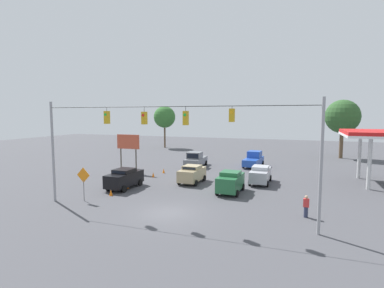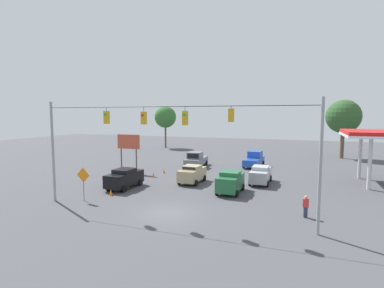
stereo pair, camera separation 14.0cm
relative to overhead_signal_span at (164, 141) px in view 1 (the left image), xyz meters
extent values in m
plane|color=#47474C|center=(-0.04, -0.54, -5.36)|extent=(140.00, 140.00, 0.00)
cylinder|color=#939399|center=(-10.25, 0.00, -1.22)|extent=(0.20, 0.20, 8.27)
cylinder|color=#939399|center=(10.17, 0.00, -1.22)|extent=(0.20, 0.20, 8.27)
cylinder|color=black|center=(-0.04, 0.00, 2.43)|extent=(20.42, 0.04, 0.04)
cube|color=gold|center=(-4.84, 0.00, 1.84)|extent=(0.32, 0.36, 0.86)
cylinder|color=black|center=(-4.84, 0.00, 2.35)|extent=(0.03, 0.03, 0.16)
cylinder|color=orange|center=(-4.84, 0.19, 2.03)|extent=(0.20, 0.02, 0.20)
cube|color=gold|center=(-1.64, 0.00, 1.64)|extent=(0.32, 0.36, 0.97)
cylinder|color=black|center=(-1.64, 0.00, 2.28)|extent=(0.03, 0.03, 0.31)
cylinder|color=green|center=(-1.64, 0.19, 1.86)|extent=(0.20, 0.02, 0.20)
cube|color=gold|center=(1.56, 0.00, 1.63)|extent=(0.32, 0.36, 0.91)
cylinder|color=black|center=(1.56, 0.00, 2.26)|extent=(0.03, 0.03, 0.35)
cylinder|color=red|center=(1.56, 0.19, 1.83)|extent=(0.20, 0.02, 0.20)
cube|color=gold|center=(4.76, 0.00, 1.66)|extent=(0.32, 0.36, 0.96)
cylinder|color=black|center=(4.76, 0.00, 2.29)|extent=(0.03, 0.03, 0.29)
cylinder|color=green|center=(4.76, 0.19, 1.88)|extent=(0.20, 0.02, 0.20)
cube|color=tan|center=(1.68, -10.27, -4.44)|extent=(1.97, 3.96, 1.19)
cube|color=tan|center=(1.68, -10.27, -3.67)|extent=(1.75, 1.77, 0.36)
cube|color=black|center=(1.70, -9.41, -3.67)|extent=(1.47, 0.07, 0.25)
cylinder|color=black|center=(2.64, -9.04, -5.04)|extent=(0.24, 0.65, 0.64)
cylinder|color=black|center=(0.80, -8.98, -5.04)|extent=(0.24, 0.65, 0.64)
cylinder|color=black|center=(2.55, -11.57, -5.04)|extent=(0.24, 0.65, 0.64)
cylinder|color=black|center=(0.72, -11.51, -5.04)|extent=(0.24, 0.65, 0.64)
cube|color=#A8AAB2|center=(-5.17, -12.57, -4.46)|extent=(1.78, 4.46, 1.16)
cube|color=#A8AAB2|center=(-5.17, -12.57, -3.70)|extent=(1.63, 1.97, 0.36)
cube|color=black|center=(-5.17, -13.56, -3.70)|extent=(1.41, 0.03, 0.25)
cylinder|color=black|center=(-6.05, -14.01, -5.04)|extent=(0.22, 0.64, 0.64)
cylinder|color=black|center=(-4.29, -14.02, -5.04)|extent=(0.22, 0.64, 0.64)
cylinder|color=black|center=(-6.04, -11.12, -5.04)|extent=(0.22, 0.64, 0.64)
cylinder|color=black|center=(-4.28, -11.13, -5.04)|extent=(0.22, 0.64, 0.64)
cube|color=black|center=(7.14, -5.81, -4.42)|extent=(1.95, 4.41, 1.24)
cube|color=black|center=(7.14, -5.81, -3.62)|extent=(1.73, 1.96, 0.36)
cube|color=black|center=(7.16, -4.84, -3.62)|extent=(1.46, 0.06, 0.25)
cylinder|color=black|center=(8.09, -4.42, -5.04)|extent=(0.24, 0.65, 0.64)
cylinder|color=black|center=(6.27, -4.37, -5.04)|extent=(0.24, 0.65, 0.64)
cylinder|color=black|center=(8.01, -7.25, -5.04)|extent=(0.24, 0.65, 0.64)
cylinder|color=black|center=(6.19, -7.20, -5.04)|extent=(0.24, 0.65, 0.64)
cube|color=#234CB2|center=(-2.93, -22.48, -4.59)|extent=(2.27, 5.58, 0.90)
cube|color=#234CB2|center=(-2.97, -23.14, -3.69)|extent=(1.88, 2.08, 0.90)
cube|color=black|center=(-3.04, -24.13, -3.69)|extent=(1.52, 0.12, 0.63)
cylinder|color=black|center=(-4.00, -24.19, -5.04)|extent=(0.26, 0.65, 0.64)
cylinder|color=black|center=(-2.10, -24.32, -5.04)|extent=(0.26, 0.65, 0.64)
cylinder|color=black|center=(-3.76, -20.65, -5.04)|extent=(0.26, 0.65, 0.64)
cylinder|color=black|center=(-1.86, -20.78, -5.04)|extent=(0.26, 0.65, 0.64)
cube|color=#236038|center=(-3.06, -7.71, -4.37)|extent=(1.91, 3.95, 1.32)
cube|color=#236038|center=(-3.06, -7.71, -3.53)|extent=(1.71, 1.76, 0.36)
cube|color=black|center=(-3.08, -8.58, -3.53)|extent=(1.45, 0.05, 0.25)
cylinder|color=black|center=(-4.00, -8.96, -5.04)|extent=(0.23, 0.64, 0.64)
cylinder|color=black|center=(-2.18, -9.00, -5.04)|extent=(0.23, 0.64, 0.64)
cylinder|color=black|center=(-3.94, -6.42, -5.04)|extent=(0.23, 0.64, 0.64)
cylinder|color=black|center=(-2.12, -6.46, -5.04)|extent=(0.23, 0.64, 0.64)
cube|color=slate|center=(4.61, -19.80, -4.59)|extent=(2.27, 5.22, 0.90)
cube|color=slate|center=(4.58, -19.19, -3.69)|extent=(1.95, 1.93, 0.90)
cube|color=black|center=(4.54, -18.26, -3.69)|extent=(1.62, 0.10, 0.63)
cylinder|color=black|center=(5.54, -18.09, -5.04)|extent=(0.25, 0.65, 0.64)
cylinder|color=black|center=(3.52, -18.19, -5.04)|extent=(0.25, 0.65, 0.64)
cylinder|color=black|center=(5.70, -21.42, -5.04)|extent=(0.25, 0.65, 0.64)
cylinder|color=black|center=(3.68, -21.52, -5.04)|extent=(0.25, 0.65, 0.64)
cone|color=orange|center=(6.75, -3.01, -5.08)|extent=(0.30, 0.30, 0.56)
cone|color=orange|center=(6.77, -5.76, -5.08)|extent=(0.30, 0.30, 0.56)
cone|color=orange|center=(7.00, -8.38, -5.08)|extent=(0.30, 0.30, 0.56)
cone|color=orange|center=(6.91, -11.44, -5.08)|extent=(0.30, 0.30, 0.56)
cone|color=orange|center=(6.82, -14.04, -5.08)|extent=(0.30, 0.30, 0.56)
cylinder|color=silver|center=(-15.33, -18.96, -2.74)|extent=(0.36, 0.36, 5.23)
cylinder|color=silver|center=(-15.33, -13.53, -2.74)|extent=(0.36, 0.36, 5.23)
cylinder|color=#4C473D|center=(10.10, -13.02, -3.88)|extent=(0.16, 0.16, 2.96)
cylinder|color=#4C473D|center=(12.29, -13.02, -3.88)|extent=(0.16, 0.16, 2.96)
cube|color=#BF4C33|center=(11.19, -13.02, -1.50)|extent=(3.12, 0.12, 1.78)
cylinder|color=slate|center=(7.89, -0.86, -4.46)|extent=(0.06, 0.06, 1.80)
cube|color=orange|center=(7.89, -0.86, -3.15)|extent=(1.27, 0.04, 1.27)
cylinder|color=#2D334C|center=(-9.57, -2.99, -4.98)|extent=(0.28, 0.28, 0.75)
cube|color=red|center=(-9.57, -2.99, -4.31)|extent=(0.40, 0.24, 0.59)
sphere|color=tan|center=(-9.57, -2.99, -3.90)|extent=(0.23, 0.23, 0.23)
cylinder|color=brown|center=(-15.30, -35.71, -2.66)|extent=(0.60, 0.60, 5.40)
sphere|color=#2D5628|center=(-15.30, -35.71, 1.55)|extent=(5.50, 5.50, 5.50)
cylinder|color=brown|center=(18.95, -39.96, -2.65)|extent=(0.37, 0.37, 5.40)
sphere|color=#336B2D|center=(18.95, -39.96, 1.34)|extent=(4.68, 4.68, 4.68)
camera|label=1|loc=(-9.12, 19.06, 1.89)|focal=28.00mm
camera|label=2|loc=(-9.25, 19.01, 1.89)|focal=28.00mm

